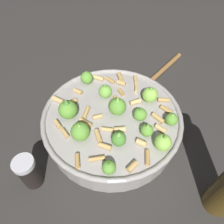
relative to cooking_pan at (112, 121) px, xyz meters
The scene contains 4 objects.
ground_plane 0.04m from the cooking_pan, 110.51° to the left, with size 2.40×2.40×0.00m, color #2D2B28.
cooking_pan is the anchor object (origin of this frame).
pepper_shaker 0.22m from the cooking_pan, 139.40° to the right, with size 0.04×0.04×0.09m.
wooden_spoon 0.28m from the cooking_pan, 57.69° to the left, with size 0.17×0.21×0.02m.
Camera 1 is at (0.01, -0.32, 0.46)m, focal length 33.22 mm.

